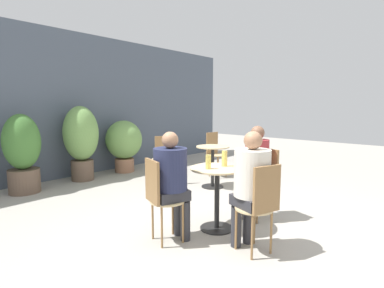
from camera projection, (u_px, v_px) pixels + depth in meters
ground_plane at (229, 231)px, 3.58m from camera, size 20.00×20.00×0.00m
storefront_wall at (62, 105)px, 6.07m from camera, size 10.00×0.06×3.00m
cafe_table_near at (217, 185)px, 3.58m from camera, size 0.65×0.65×0.76m
cafe_table_far at (213, 159)px, 5.46m from camera, size 0.60×0.60×0.76m
bistro_chair_0 at (160, 193)px, 3.21m from camera, size 0.42×0.41×0.93m
bistro_chair_1 at (261, 201)px, 2.94m from camera, size 0.41×0.42×0.93m
bistro_chair_2 at (264, 177)px, 3.95m from camera, size 0.42×0.41×0.93m
bistro_chair_3 at (163, 155)px, 5.69m from camera, size 0.43×0.44×0.93m
bistro_chair_4 at (215, 150)px, 6.33m from camera, size 0.39×0.40×0.93m
seated_person_0 at (172, 177)px, 3.26m from camera, size 0.43×0.41×1.22m
seated_person_1 at (251, 181)px, 3.04m from camera, size 0.41×0.43×1.24m
seated_person_2 at (256, 164)px, 3.86m from camera, size 0.36×0.34×1.24m
beer_glass_0 at (208, 162)px, 3.48m from camera, size 0.06×0.06×0.16m
beer_glass_1 at (224, 158)px, 3.63m from camera, size 0.07×0.07×0.19m
potted_plant_0 at (22, 151)px, 5.08m from camera, size 0.60×0.60×1.36m
potted_plant_1 at (81, 138)px, 5.94m from camera, size 0.68×0.68×1.48m
potted_plant_2 at (124, 142)px, 6.72m from camera, size 0.81×0.81×1.16m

